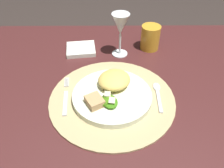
% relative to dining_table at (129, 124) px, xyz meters
% --- Properties ---
extents(dining_table, '(1.16, 0.92, 0.73)m').
position_rel_dining_table_xyz_m(dining_table, '(0.00, 0.00, 0.00)').
color(dining_table, '#482020').
rests_on(dining_table, ground).
extents(placemat, '(0.39, 0.39, 0.01)m').
position_rel_dining_table_xyz_m(placemat, '(-0.06, -0.03, 0.17)').
color(placemat, tan).
rests_on(placemat, dining_table).
extents(dinner_plate, '(0.24, 0.24, 0.02)m').
position_rel_dining_table_xyz_m(dinner_plate, '(-0.06, -0.03, 0.18)').
color(dinner_plate, silver).
rests_on(dinner_plate, placemat).
extents(pasta_serving, '(0.14, 0.14, 0.04)m').
position_rel_dining_table_xyz_m(pasta_serving, '(-0.05, 0.01, 0.21)').
color(pasta_serving, '#EBC55E').
rests_on(pasta_serving, dinner_plate).
extents(salad_greens, '(0.07, 0.07, 0.02)m').
position_rel_dining_table_xyz_m(salad_greens, '(-0.07, -0.07, 0.20)').
color(salad_greens, '#326419').
rests_on(salad_greens, dinner_plate).
extents(bread_piece, '(0.06, 0.07, 0.02)m').
position_rel_dining_table_xyz_m(bread_piece, '(-0.11, -0.08, 0.20)').
color(bread_piece, tan).
rests_on(bread_piece, dinner_plate).
extents(fork, '(0.03, 0.17, 0.00)m').
position_rel_dining_table_xyz_m(fork, '(-0.20, -0.03, 0.17)').
color(fork, silver).
rests_on(fork, placemat).
extents(spoon, '(0.02, 0.13, 0.01)m').
position_rel_dining_table_xyz_m(spoon, '(0.08, -0.01, 0.17)').
color(spoon, silver).
rests_on(spoon, placemat).
extents(napkin, '(0.12, 0.11, 0.02)m').
position_rel_dining_table_xyz_m(napkin, '(-0.18, 0.24, 0.17)').
color(napkin, white).
rests_on(napkin, dining_table).
extents(wine_glass, '(0.07, 0.07, 0.17)m').
position_rel_dining_table_xyz_m(wine_glass, '(-0.03, 0.22, 0.28)').
color(wine_glass, silver).
rests_on(wine_glass, dining_table).
extents(amber_tumbler, '(0.07, 0.07, 0.10)m').
position_rel_dining_table_xyz_m(amber_tumbler, '(0.09, 0.26, 0.21)').
color(amber_tumbler, gold).
rests_on(amber_tumbler, dining_table).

